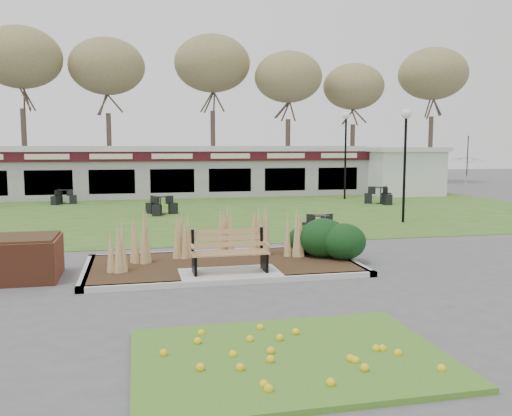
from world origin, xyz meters
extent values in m
plane|color=#515154|center=(0.00, 0.00, 0.00)|extent=(100.00, 100.00, 0.00)
cube|color=#345C1D|center=(0.00, 12.00, 0.01)|extent=(34.00, 16.00, 0.02)
cube|color=#3C7020|center=(0.00, -4.60, 0.04)|extent=(4.20, 3.00, 0.08)
cube|color=#2F1F13|center=(0.00, 1.20, 0.06)|extent=(6.22, 3.22, 0.12)
cube|color=#B7B7B2|center=(0.00, -0.41, 0.06)|extent=(6.40, 0.18, 0.12)
cube|color=#B7B7B2|center=(0.00, 2.81, 0.06)|extent=(6.40, 0.18, 0.12)
cube|color=#B7B7B2|center=(-3.11, 1.20, 0.06)|extent=(0.18, 3.40, 0.12)
cube|color=#B7B7B2|center=(3.11, 1.20, 0.06)|extent=(0.18, 3.40, 0.12)
cube|color=#B7B7B2|center=(0.00, 0.15, 0.07)|extent=(2.20, 1.20, 0.13)
cone|color=tan|center=(-1.90, 1.60, 0.70)|extent=(0.36, 0.36, 1.15)
cone|color=tan|center=(-0.90, 2.00, 0.70)|extent=(0.36, 0.36, 1.15)
cone|color=tan|center=(0.20, 2.20, 0.70)|extent=(0.36, 0.36, 1.15)
cone|color=tan|center=(1.10, 2.00, 0.70)|extent=(0.36, 0.36, 1.15)
cone|color=tan|center=(1.90, 1.60, 0.70)|extent=(0.36, 0.36, 1.15)
cone|color=tan|center=(-2.40, 0.80, 0.70)|extent=(0.36, 0.36, 1.15)
ellipsoid|color=black|center=(2.60, 1.40, 0.59)|extent=(1.21, 1.10, 0.99)
ellipsoid|color=black|center=(3.00, 1.00, 0.54)|extent=(1.10, 1.00, 0.90)
ellipsoid|color=black|center=(2.90, 1.90, 0.53)|extent=(1.06, 0.96, 0.86)
ellipsoid|color=black|center=(2.30, 1.90, 0.48)|extent=(0.92, 0.84, 0.76)
cube|color=#A4864A|center=(0.00, 0.15, 0.56)|extent=(1.70, 0.57, 0.04)
cube|color=#A4864A|center=(0.00, 0.46, 0.84)|extent=(1.70, 0.13, 0.44)
cube|color=black|center=(-0.78, 0.15, 0.34)|extent=(0.06, 0.55, 0.42)
cube|color=black|center=(0.78, 0.15, 0.34)|extent=(0.06, 0.55, 0.42)
cube|color=black|center=(-0.78, 0.45, 0.81)|extent=(0.06, 0.06, 0.50)
cube|color=black|center=(0.78, 0.45, 0.81)|extent=(0.06, 0.06, 0.50)
cube|color=#A4864A|center=(-0.82, 0.13, 0.74)|extent=(0.05, 0.50, 0.04)
cube|color=#A4864A|center=(0.82, 0.13, 0.74)|extent=(0.05, 0.50, 0.04)
cube|color=brown|center=(-4.40, 1.00, 0.45)|extent=(1.50, 1.50, 0.90)
cube|color=#2F1F13|center=(-4.40, 1.00, 0.92)|extent=(1.40, 1.40, 0.06)
cube|color=#939396|center=(0.00, 20.00, 1.30)|extent=(24.00, 3.00, 2.60)
cube|color=#430E16|center=(0.00, 18.45, 2.35)|extent=(24.00, 0.18, 0.55)
cube|color=silver|center=(0.00, 20.00, 2.75)|extent=(24.60, 3.40, 0.30)
cube|color=silver|center=(0.00, 18.34, 2.35)|extent=(22.00, 0.02, 0.28)
cube|color=black|center=(0.00, 18.55, 1.00)|extent=(22.00, 0.10, 1.30)
cube|color=silver|center=(13.50, 18.00, 1.30)|extent=(4.00, 3.00, 2.60)
cube|color=silver|center=(13.50, 18.00, 2.70)|extent=(4.40, 3.40, 0.25)
cylinder|color=#47382B|center=(-9.00, 28.00, 2.59)|extent=(0.36, 0.36, 5.17)
ellipsoid|color=olive|center=(-9.00, 28.00, 8.39)|extent=(5.24, 5.24, 3.93)
cylinder|color=#47382B|center=(-3.00, 28.00, 2.59)|extent=(0.36, 0.36, 5.17)
ellipsoid|color=olive|center=(-3.00, 28.00, 8.39)|extent=(5.24, 5.24, 3.93)
cylinder|color=#47382B|center=(3.00, 28.00, 2.59)|extent=(0.36, 0.36, 5.17)
ellipsoid|color=olive|center=(3.00, 28.00, 8.39)|extent=(5.24, 5.24, 3.93)
cylinder|color=#47382B|center=(9.00, 28.00, 2.59)|extent=(0.36, 0.36, 5.17)
ellipsoid|color=olive|center=(9.00, 28.00, 8.39)|extent=(5.24, 5.24, 3.93)
cylinder|color=#47382B|center=(15.00, 28.00, 2.59)|extent=(0.36, 0.36, 5.17)
ellipsoid|color=olive|center=(15.00, 28.00, 8.39)|extent=(5.24, 5.24, 3.93)
cylinder|color=#47382B|center=(21.00, 28.00, 2.59)|extent=(0.36, 0.36, 5.17)
ellipsoid|color=olive|center=(21.00, 28.00, 8.39)|extent=(5.24, 5.24, 3.93)
cylinder|color=black|center=(7.90, 7.27, 1.96)|extent=(0.10, 0.10, 3.92)
sphere|color=white|center=(7.90, 7.27, 4.08)|extent=(0.35, 0.35, 0.35)
cylinder|color=black|center=(9.19, 16.37, 2.18)|extent=(0.11, 0.11, 4.35)
sphere|color=white|center=(9.19, 16.37, 4.53)|extent=(0.39, 0.39, 0.39)
cylinder|color=black|center=(-0.98, 11.72, 0.04)|extent=(0.44, 0.44, 0.03)
cylinder|color=black|center=(-0.98, 11.72, 0.39)|extent=(0.05, 0.05, 0.72)
cylinder|color=black|center=(-0.98, 11.72, 0.76)|extent=(0.60, 0.60, 0.03)
cube|color=black|center=(-0.44, 11.84, 0.25)|extent=(0.41, 0.41, 0.46)
cube|color=black|center=(-1.35, 12.13, 0.25)|extent=(0.48, 0.48, 0.46)
cube|color=black|center=(-1.14, 11.20, 0.25)|extent=(0.43, 0.43, 0.46)
cylinder|color=black|center=(-5.57, 17.00, 0.03)|extent=(0.41, 0.41, 0.03)
cylinder|color=black|center=(-5.57, 17.00, 0.37)|extent=(0.05, 0.05, 0.67)
cylinder|color=black|center=(-5.57, 17.00, 0.71)|extent=(0.56, 0.56, 0.02)
cube|color=black|center=(-5.05, 16.98, 0.24)|extent=(0.33, 0.33, 0.43)
cube|color=black|center=(-5.80, 17.46, 0.24)|extent=(0.43, 0.43, 0.43)
cube|color=black|center=(-5.84, 16.57, 0.24)|extent=(0.44, 0.44, 0.43)
cylinder|color=black|center=(3.82, 5.00, 0.03)|extent=(0.38, 0.38, 0.03)
cylinder|color=black|center=(3.82, 5.00, 0.34)|extent=(0.04, 0.04, 0.63)
cylinder|color=black|center=(3.82, 5.00, 0.67)|extent=(0.52, 0.52, 0.02)
cube|color=black|center=(4.27, 5.19, 0.22)|extent=(0.39, 0.39, 0.40)
cube|color=black|center=(3.44, 5.29, 0.22)|extent=(0.42, 0.42, 0.40)
cube|color=black|center=(3.76, 4.52, 0.22)|extent=(0.33, 0.33, 0.40)
cylinder|color=black|center=(10.02, 13.67, 0.04)|extent=(0.49, 0.49, 0.03)
cylinder|color=black|center=(10.02, 13.67, 0.43)|extent=(0.06, 0.06, 0.79)
cylinder|color=black|center=(10.02, 13.67, 0.84)|extent=(0.66, 0.66, 0.03)
cube|color=black|center=(10.51, 14.03, 0.27)|extent=(0.52, 0.52, 0.51)
cube|color=black|center=(9.47, 13.92, 0.27)|extent=(0.50, 0.50, 0.51)
cube|color=black|center=(10.09, 13.07, 0.27)|extent=(0.41, 0.41, 0.51)
cylinder|color=black|center=(16.00, 15.42, 1.10)|extent=(0.06, 0.06, 2.20)
imported|color=#2E48A2|center=(16.00, 15.42, 1.50)|extent=(2.48, 2.50, 1.73)
camera|label=1|loc=(-1.98, -11.36, 2.88)|focal=38.00mm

